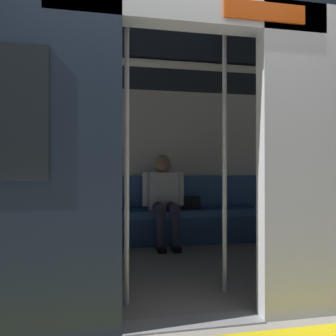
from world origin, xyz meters
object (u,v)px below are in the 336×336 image
at_px(train_car, 155,120).
at_px(grab_pole_door, 127,162).
at_px(bench_seat, 146,219).
at_px(grab_pole_far, 225,163).
at_px(person_seated, 164,194).
at_px(handbag, 190,203).
at_px(book, 137,209).

bearing_deg(train_car, grab_pole_door, 67.88).
distance_m(bench_seat, grab_pole_far, 1.97).
xyz_separation_m(person_seated, grab_pole_door, (0.62, 1.84, 0.37)).
xyz_separation_m(train_car, bench_seat, (-0.05, -1.06, -1.13)).
relative_size(bench_seat, person_seated, 2.68).
bearing_deg(handbag, book, -1.32).
bearing_deg(person_seated, train_car, 74.41).
xyz_separation_m(book, grab_pole_far, (-0.51, 1.85, 0.57)).
height_order(train_car, book, train_car).
xyz_separation_m(train_car, person_seated, (-0.28, -1.00, -0.80)).
bearing_deg(train_car, grab_pole_far, 121.08).
relative_size(handbag, grab_pole_far, 0.13).
bearing_deg(person_seated, grab_pole_door, 71.38).
xyz_separation_m(handbag, grab_pole_door, (0.99, 1.93, 0.50)).
bearing_deg(grab_pole_door, grab_pole_far, -173.28).
relative_size(person_seated, grab_pole_door, 0.57).
relative_size(bench_seat, handbag, 12.11).
relative_size(grab_pole_door, grab_pole_far, 1.00).
distance_m(train_car, grab_pole_door, 1.00).
height_order(bench_seat, person_seated, person_seated).
height_order(person_seated, book, person_seated).
bearing_deg(bench_seat, person_seated, 166.87).
bearing_deg(bench_seat, grab_pole_door, 78.24).
relative_size(person_seated, grab_pole_far, 0.57).
bearing_deg(grab_pole_door, bench_seat, -101.76).
relative_size(train_car, grab_pole_door, 3.09).
bearing_deg(grab_pole_door, train_car, -112.12).
relative_size(handbag, book, 1.18).
bearing_deg(grab_pole_far, bench_seat, -77.65).
bearing_deg(bench_seat, book, -25.81).
height_order(bench_seat, book, book).
bearing_deg(bench_seat, train_car, 87.07).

